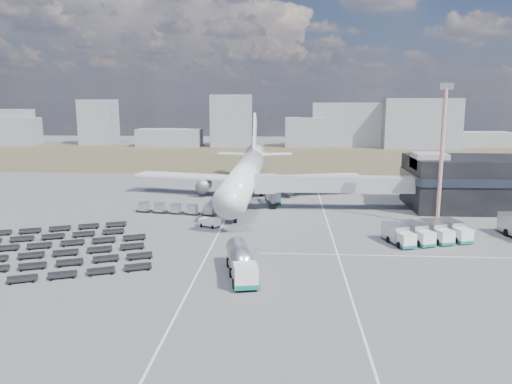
{
  "coord_description": "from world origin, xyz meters",
  "views": [
    {
      "loc": [
        8.93,
        -74.65,
        21.2
      ],
      "look_at": [
        3.09,
        16.96,
        4.0
      ],
      "focal_mm": 35.0,
      "sensor_mm": 36.0,
      "label": 1
    }
  ],
  "objects": [
    {
      "name": "baggage_dollies",
      "position": [
        -26.25,
        -10.3,
        0.4
      ],
      "size": [
        35.98,
        33.82,
        0.8
      ],
      "rotation": [
        0.0,
        0.0,
        0.38
      ],
      "color": "black",
      "rests_on": "ground"
    },
    {
      "name": "uld_row",
      "position": [
        -11.77,
        15.09,
        1.03
      ],
      "size": [
        15.66,
        4.24,
        1.71
      ],
      "rotation": [
        0.0,
        0.0,
        -0.17
      ],
      "color": "black",
      "rests_on": "ground"
    },
    {
      "name": "airliner",
      "position": [
        0.0,
        32.38,
        5.29
      ],
      "size": [
        51.59,
        64.53,
        17.62
      ],
      "color": "white",
      "rests_on": "ground"
    },
    {
      "name": "ground",
      "position": [
        0.0,
        0.0,
        0.0
      ],
      "size": [
        420.0,
        420.0,
        0.0
      ],
      "primitive_type": "plane",
      "color": "#565659",
      "rests_on": "ground"
    },
    {
      "name": "terminal",
      "position": [
        47.77,
        23.96,
        5.25
      ],
      "size": [
        30.4,
        16.4,
        11.0
      ],
      "color": "black",
      "rests_on": "ground"
    },
    {
      "name": "lane_markings",
      "position": [
        9.77,
        3.0,
        0.01
      ],
      "size": [
        47.12,
        110.0,
        0.01
      ],
      "color": "silver",
      "rests_on": "ground"
    },
    {
      "name": "floodlight_mast",
      "position": [
        34.44,
        9.46,
        11.9
      ],
      "size": [
        2.23,
        1.83,
        23.74
      ],
      "rotation": [
        0.0,
        0.0,
        -0.06
      ],
      "color": "#BA361D",
      "rests_on": "ground"
    },
    {
      "name": "pushback_tug",
      "position": [
        -4.0,
        5.9,
        0.73
      ],
      "size": [
        3.72,
        3.03,
        1.47
      ],
      "primitive_type": "cube",
      "rotation": [
        0.0,
        0.0,
        -0.44
      ],
      "color": "white",
      "rests_on": "ground"
    },
    {
      "name": "jet_bridge",
      "position": [
        15.9,
        20.42,
        5.05
      ],
      "size": [
        30.3,
        3.8,
        7.05
      ],
      "color": "#939399",
      "rests_on": "ground"
    },
    {
      "name": "service_trucks_near",
      "position": [
        29.93,
        -0.7,
        1.42
      ],
      "size": [
        13.21,
        9.9,
        2.61
      ],
      "rotation": [
        0.0,
        0.0,
        0.32
      ],
      "color": "white",
      "rests_on": "ground"
    },
    {
      "name": "catering_truck",
      "position": [
        6.0,
        26.14,
        1.31
      ],
      "size": [
        3.47,
        5.94,
        2.56
      ],
      "rotation": [
        0.0,
        0.0,
        0.22
      ],
      "color": "white",
      "rests_on": "ground"
    },
    {
      "name": "grass_strip",
      "position": [
        0.0,
        110.0,
        0.01
      ],
      "size": [
        420.0,
        90.0,
        0.01
      ],
      "primitive_type": "cube",
      "color": "#4C422D",
      "rests_on": "ground"
    },
    {
      "name": "skyline",
      "position": [
        -5.53,
        150.57,
        8.5
      ],
      "size": [
        309.04,
        22.91,
        23.03
      ],
      "color": "gray",
      "rests_on": "ground"
    },
    {
      "name": "fuel_tanker",
      "position": [
        3.47,
        -17.27,
        1.77
      ],
      "size": [
        4.97,
        11.26,
        3.53
      ],
      "rotation": [
        0.0,
        0.0,
        0.21
      ],
      "color": "white",
      "rests_on": "ground"
    }
  ]
}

